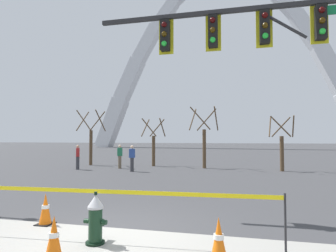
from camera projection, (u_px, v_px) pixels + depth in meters
ground_plane at (117, 231)px, 6.27m from camera, size 240.00×240.00×0.00m
fire_hydrant at (96, 219)px, 5.50m from camera, size 0.46×0.48×0.99m
caution_tape_barrier at (105, 203)px, 5.70m from camera, size 6.81×0.39×1.04m
traffic_cone_by_hydrant at (45, 209)px, 6.72m from camera, size 0.36×0.36×0.73m
traffic_cone_mid_sidewalk at (54, 238)px, 4.77m from camera, size 0.36×0.36×0.73m
traffic_cone_curb_edge at (219, 240)px, 4.68m from camera, size 0.36×0.36×0.73m
traffic_signal_gantry at (281, 50)px, 7.73m from camera, size 7.82×0.44×6.00m
monument_arch at (222, 66)px, 61.71m from camera, size 58.14×3.26×39.70m
tree_far_left at (91, 141)px, 21.83m from camera, size 1.91×1.92×4.15m
tree_left_mid at (154, 145)px, 21.07m from camera, size 1.62×1.63×3.48m
tree_center_left at (204, 141)px, 19.55m from camera, size 1.91×1.92×4.14m
tree_center_right at (282, 147)px, 17.75m from camera, size 1.58×1.59×3.40m
pedestrian_walking_left at (78, 157)px, 18.66m from camera, size 0.33×0.39×1.59m
pedestrian_standing_center at (120, 156)px, 19.34m from camera, size 0.39×0.32×1.59m
pedestrian_walking_right at (132, 158)px, 17.52m from camera, size 0.36×0.24×1.59m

